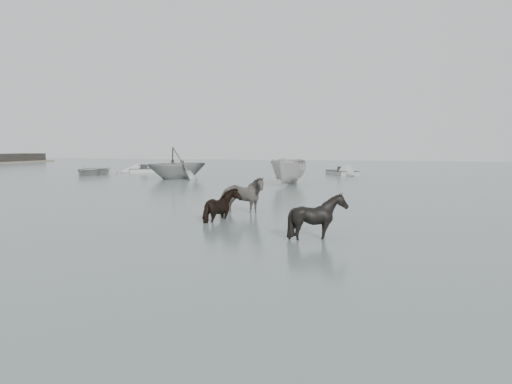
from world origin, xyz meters
TOP-DOWN VIEW (x-y plane):
  - ground at (0.00, 0.00)m, footprint 140.00×140.00m
  - pony_pinto at (0.41, 2.73)m, footprint 1.87×0.87m
  - pony_dark at (0.41, 0.71)m, footprint 1.53×1.68m
  - pony_black at (3.99, -1.73)m, footprint 1.60×1.50m
  - rowboat_lead at (-19.40, 22.54)m, footprint 4.39×5.47m
  - rowboat_trail at (-10.02, 19.64)m, footprint 6.20×6.31m
  - boat_small at (-0.67, 16.41)m, footprint 1.99×4.94m
  - skiff_outer at (-16.31, 27.44)m, footprint 5.62×4.78m
  - skiff_mid at (1.39, 28.15)m, footprint 3.80×5.16m

SIDE VIEW (x-z plane):
  - ground at x=0.00m, z-range 0.00..0.00m
  - skiff_outer at x=-16.31m, z-range 0.00..0.75m
  - skiff_mid at x=1.39m, z-range 0.00..0.75m
  - rowboat_lead at x=-19.40m, z-range 0.00..1.01m
  - pony_dark at x=0.41m, z-range 0.00..1.44m
  - pony_black at x=3.99m, z-range 0.00..1.45m
  - pony_pinto at x=0.41m, z-range 0.00..1.57m
  - boat_small at x=-0.67m, z-range 0.00..1.88m
  - rowboat_trail at x=-10.02m, z-range 0.00..2.52m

